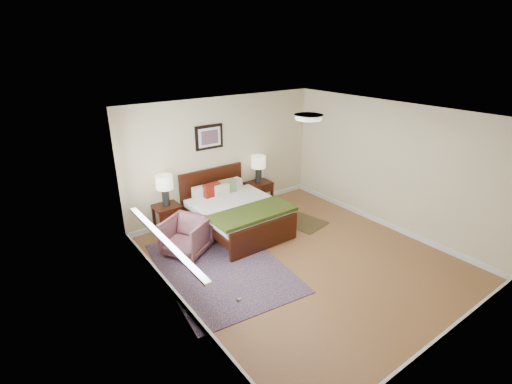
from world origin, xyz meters
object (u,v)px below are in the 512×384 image
nightstand_left (168,211)px  armchair (186,236)px  lamp_left (164,185)px  nightstand_right (259,191)px  bed (235,208)px  lamp_right (259,164)px  rug_persian (221,267)px

nightstand_left → armchair: bearing=-93.8°
lamp_left → armchair: (-0.06, -0.93, -0.67)m
armchair → nightstand_right: bearing=80.6°
nightstand_right → armchair: bearing=-158.1°
bed → lamp_right: lamp_right is taller
lamp_left → bed: bearing=-32.6°
nightstand_left → lamp_left: bearing=90.0°
rug_persian → lamp_right: bearing=46.2°
bed → nightstand_left: size_ratio=3.37×
nightstand_left → lamp_left: lamp_left is taller
bed → nightstand_right: size_ratio=3.40×
lamp_left → rug_persian: bearing=-83.6°
rug_persian → armchair: bearing=114.6°
bed → rug_persian: bed is taller
nightstand_left → lamp_right: (2.22, 0.02, 0.53)m
nightstand_right → bed: bearing=-147.4°
armchair → rug_persian: (0.25, -0.76, -0.32)m
bed → lamp_left: size_ratio=3.15×
nightstand_right → nightstand_left: bearing=-179.8°
rug_persian → nightstand_left: bearing=102.9°
lamp_right → rug_persian: size_ratio=0.23×
armchair → bed: bearing=68.9°
lamp_right → armchair: lamp_right is taller
bed → armchair: (-1.18, -0.21, -0.15)m
nightstand_left → nightstand_right: bearing=0.2°
lamp_right → rug_persian: (-2.03, -1.69, -0.98)m
nightstand_right → rug_persian: nightstand_right is taller
nightstand_left → rug_persian: 1.74m
nightstand_right → lamp_left: bearing=179.7°
rug_persian → lamp_left: bearing=102.8°
bed → armchair: bed is taller
bed → lamp_right: 1.41m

